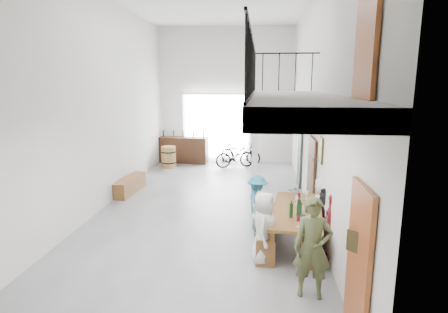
# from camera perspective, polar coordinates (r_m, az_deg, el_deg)

# --- Properties ---
(floor) EXTENTS (12.00, 12.00, 0.00)m
(floor) POSITION_cam_1_polar(r_m,az_deg,el_deg) (10.13, -2.83, -7.90)
(floor) COLOR slate
(floor) RESTS_ON ground
(room_walls) EXTENTS (12.00, 12.00, 12.00)m
(room_walls) POSITION_cam_1_polar(r_m,az_deg,el_deg) (9.56, -3.04, 12.63)
(room_walls) COLOR silver
(room_walls) RESTS_ON ground
(gateway_portal) EXTENTS (2.80, 0.08, 2.80)m
(gateway_portal) POSITION_cam_1_polar(r_m,az_deg,el_deg) (15.62, -1.17, 4.28)
(gateway_portal) COLOR white
(gateway_portal) RESTS_ON ground
(right_wall_decor) EXTENTS (0.07, 8.28, 5.07)m
(right_wall_decor) POSITION_cam_1_polar(r_m,az_deg,el_deg) (7.86, 14.83, -0.78)
(right_wall_decor) COLOR brown
(right_wall_decor) RESTS_ON ground
(balcony) EXTENTS (1.52, 5.62, 4.00)m
(balcony) POSITION_cam_1_polar(r_m,az_deg,el_deg) (6.36, 10.71, 7.71)
(balcony) COLOR silver
(balcony) RESTS_ON ground
(tasting_table) EXTENTS (1.26, 2.47, 0.79)m
(tasting_table) POSITION_cam_1_polar(r_m,az_deg,el_deg) (7.86, 11.07, -8.48)
(tasting_table) COLOR brown
(tasting_table) RESTS_ON ground
(bench_inner) EXTENTS (0.43, 2.23, 0.51)m
(bench_inner) POSITION_cam_1_polar(r_m,az_deg,el_deg) (8.07, 6.51, -11.21)
(bench_inner) COLOR brown
(bench_inner) RESTS_ON ground
(bench_wall) EXTENTS (0.74, 2.28, 0.52)m
(bench_wall) POSITION_cam_1_polar(r_m,az_deg,el_deg) (8.14, 13.53, -11.22)
(bench_wall) COLOR brown
(bench_wall) RESTS_ON ground
(tableware) EXTENTS (0.50, 1.69, 0.35)m
(tableware) POSITION_cam_1_polar(r_m,az_deg,el_deg) (7.53, 11.55, -7.61)
(tableware) COLOR black
(tableware) RESTS_ON tasting_table
(side_bench) EXTENTS (0.48, 1.68, 0.47)m
(side_bench) POSITION_cam_1_polar(r_m,az_deg,el_deg) (11.79, -14.10, -4.24)
(side_bench) COLOR brown
(side_bench) RESTS_ON ground
(oak_barrel) EXTENTS (0.57, 0.57, 0.84)m
(oak_barrel) POSITION_cam_1_polar(r_m,az_deg,el_deg) (14.82, -8.42, -0.07)
(oak_barrel) COLOR olive
(oak_barrel) RESTS_ON ground
(serving_counter) EXTENTS (2.05, 0.73, 1.06)m
(serving_counter) POSITION_cam_1_polar(r_m,az_deg,el_deg) (15.69, -6.18, 1.03)
(serving_counter) COLOR #3D2111
(serving_counter) RESTS_ON ground
(counter_bottles) EXTENTS (1.77, 0.18, 0.28)m
(counter_bottles) POSITION_cam_1_polar(r_m,az_deg,el_deg) (15.59, -6.22, 3.46)
(counter_bottles) COLOR black
(counter_bottles) RESTS_ON serving_counter
(guest_left_a) EXTENTS (0.53, 0.73, 1.38)m
(guest_left_a) POSITION_cam_1_polar(r_m,az_deg,el_deg) (7.07, 6.09, -10.78)
(guest_left_a) COLOR silver
(guest_left_a) RESTS_ON ground
(guest_left_b) EXTENTS (0.39, 0.48, 1.13)m
(guest_left_b) POSITION_cam_1_polar(r_m,az_deg,el_deg) (7.79, 5.74, -9.62)
(guest_left_b) COLOR teal
(guest_left_b) RESTS_ON ground
(guest_left_c) EXTENTS (0.48, 0.57, 1.04)m
(guest_left_c) POSITION_cam_1_polar(r_m,az_deg,el_deg) (8.24, 5.57, -8.74)
(guest_left_c) COLOR silver
(guest_left_c) RESTS_ON ground
(guest_left_d) EXTENTS (0.53, 0.85, 1.26)m
(guest_left_d) POSITION_cam_1_polar(r_m,az_deg,el_deg) (8.67, 5.09, -6.93)
(guest_left_d) COLOR teal
(guest_left_d) RESTS_ON ground
(guest_right_a) EXTENTS (0.46, 0.82, 1.32)m
(guest_right_a) POSITION_cam_1_polar(r_m,az_deg,el_deg) (7.44, 16.22, -10.30)
(guest_right_a) COLOR #A21B2D
(guest_right_a) RESTS_ON ground
(guest_right_b) EXTENTS (0.73, 1.22, 1.25)m
(guest_right_b) POSITION_cam_1_polar(r_m,az_deg,el_deg) (8.04, 15.27, -8.82)
(guest_right_b) COLOR black
(guest_right_b) RESTS_ON ground
(guest_right_c) EXTENTS (0.56, 0.70, 1.26)m
(guest_right_c) POSITION_cam_1_polar(r_m,az_deg,el_deg) (8.66, 14.57, -7.28)
(guest_right_c) COLOR silver
(guest_right_c) RESTS_ON ground
(host_standing) EXTENTS (0.63, 0.44, 1.62)m
(host_standing) POSITION_cam_1_polar(r_m,az_deg,el_deg) (6.13, 13.35, -13.40)
(host_standing) COLOR #454D2B
(host_standing) RESTS_ON ground
(potted_plant) EXTENTS (0.47, 0.44, 0.43)m
(potted_plant) POSITION_cam_1_polar(r_m,az_deg,el_deg) (10.93, 10.79, -5.44)
(potted_plant) COLOR #184817
(potted_plant) RESTS_ON ground
(bicycle_near) EXTENTS (1.84, 1.15, 0.92)m
(bicycle_near) POSITION_cam_1_polar(r_m,az_deg,el_deg) (15.35, 2.50, 0.57)
(bicycle_near) COLOR black
(bicycle_near) RESTS_ON ground
(bicycle_far) EXTENTS (1.65, 0.97, 0.96)m
(bicycle_far) POSITION_cam_1_polar(r_m,az_deg,el_deg) (14.64, 1.74, 0.13)
(bicycle_far) COLOR black
(bicycle_far) RESTS_ON ground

